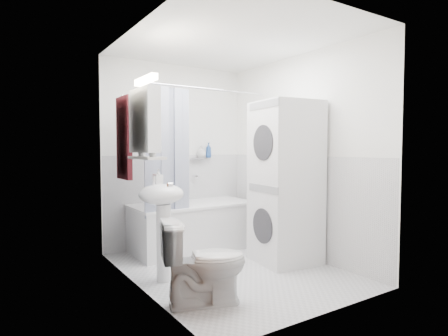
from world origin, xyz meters
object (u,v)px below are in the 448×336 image
washer_dryer (285,182)px  toilet (204,263)px  bathtub (193,224)px  sink (162,209)px

washer_dryer → toilet: bearing=-152.2°
washer_dryer → bathtub: bearing=128.4°
washer_dryer → sink: bearing=-179.6°
toilet → washer_dryer: bearing=-50.4°
sink → toilet: bearing=-83.9°
toilet → sink: bearing=24.9°
bathtub → sink: (-0.80, -0.86, 0.38)m
sink → bathtub: bearing=47.0°
washer_dryer → toilet: (-1.36, -0.52, -0.56)m
sink → toilet: (0.07, -0.68, -0.36)m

